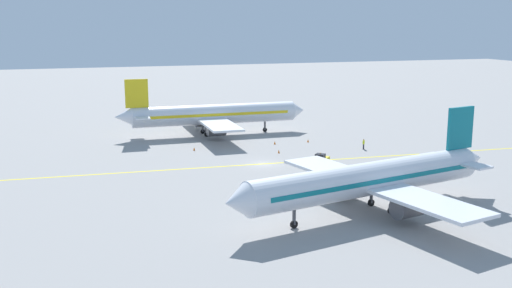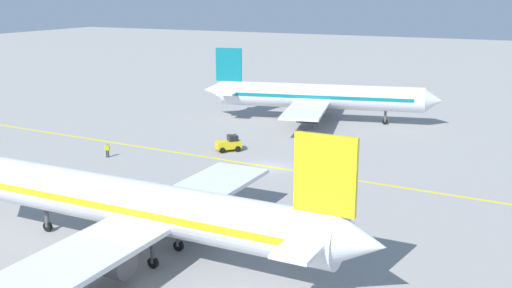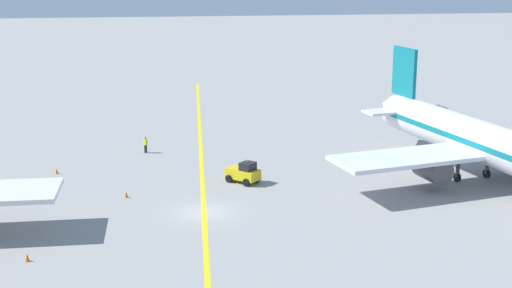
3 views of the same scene
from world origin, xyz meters
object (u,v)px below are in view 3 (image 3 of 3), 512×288
Objects in this scene: ground_crew_worker at (145,144)px; traffic_cone_far_edge at (126,194)px; baggage_tug_white at (244,173)px; traffic_cone_mid_apron at (46,191)px; airplane_at_gate at (486,144)px; traffic_cone_by_wingtip at (27,257)px; traffic_cone_near_nose at (57,171)px.

traffic_cone_far_edge is (1.49, 14.14, -0.63)m from ground_crew_worker.
baggage_tug_white is 5.81× the size of traffic_cone_mid_apron.
airplane_at_gate is 64.07× the size of traffic_cone_mid_apron.
traffic_cone_far_edge is at bearing -115.98° from traffic_cone_by_wingtip.
ground_crew_worker is 10.34m from traffic_cone_near_nose.
traffic_cone_near_nose and traffic_cone_far_edge have the same top height.
ground_crew_worker reaches higher than traffic_cone_mid_apron.
ground_crew_worker is at bearing -105.81° from traffic_cone_by_wingtip.
traffic_cone_mid_apron is 1.00× the size of traffic_cone_by_wingtip.
traffic_cone_near_nose is (37.83, -8.64, -3.43)m from airplane_at_gate.
ground_crew_worker is 14.90m from traffic_cone_mid_apron.
ground_crew_worker is (8.77, -11.44, 0.01)m from baggage_tug_white.
baggage_tug_white is 10.63m from traffic_cone_far_edge.
traffic_cone_far_edge is (31.18, -0.84, -3.43)m from airplane_at_gate.
airplane_at_gate reaches higher than baggage_tug_white.
airplane_at_gate is 21.40m from baggage_tug_white.
baggage_tug_white reaches higher than traffic_cone_far_edge.
airplane_at_gate is 39.07m from traffic_cone_by_wingtip.
traffic_cone_far_edge is at bearing -1.54° from airplane_at_gate.
traffic_cone_near_nose is 6.06m from traffic_cone_mid_apron.
baggage_tug_white reaches higher than traffic_cone_mid_apron.
traffic_cone_near_nose and traffic_cone_by_wingtip have the same top height.
ground_crew_worker is at bearing -26.78° from airplane_at_gate.
traffic_cone_far_edge is (-6.65, 7.80, 0.00)m from traffic_cone_near_nose.
traffic_cone_by_wingtip is (7.50, 26.48, -0.63)m from ground_crew_worker.
traffic_cone_mid_apron and traffic_cone_far_edge have the same top height.
traffic_cone_far_edge is (-6.74, 1.74, 0.00)m from traffic_cone_mid_apron.
baggage_tug_white is at bearing -176.74° from traffic_cone_mid_apron.
traffic_cone_far_edge is at bearing 14.79° from baggage_tug_white.
baggage_tug_white is at bearing -9.63° from airplane_at_gate.
baggage_tug_white is 17.04m from traffic_cone_mid_apron.
ground_crew_worker is 27.53m from traffic_cone_by_wingtip.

